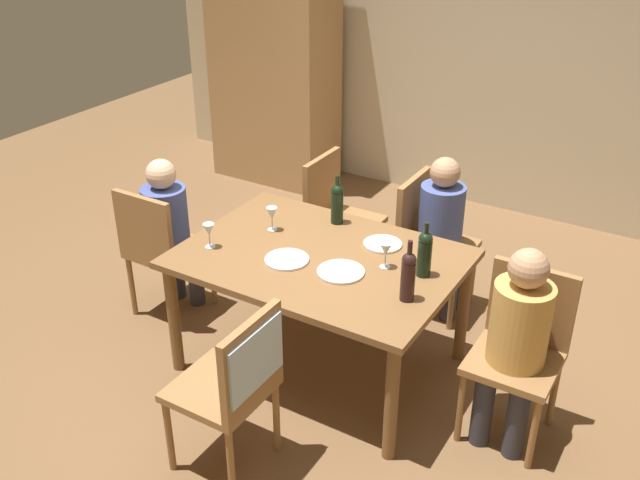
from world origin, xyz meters
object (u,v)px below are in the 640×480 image
armoire_cabinet (274,62)px  wine_bottle_short_olive (408,275)px  chair_left_end (159,245)px  dinner_plate_guest_right (341,272)px  wine_glass_near_right (209,231)px  chair_far_left (336,211)px  chair_far_right (427,235)px  person_woman_host (169,224)px  dining_table (320,268)px  chair_right_end (521,342)px  person_man_guest (444,225)px  dinner_plate_host (383,244)px  dinner_plate_guest_left (287,260)px  person_man_bearded (517,335)px  handbag (389,279)px  chair_near (240,375)px  wine_glass_near_left (386,250)px  wine_bottle_tall_green (425,252)px  wine_bottle_dark_red (337,202)px  wine_glass_centre (272,214)px

armoire_cabinet → wine_bottle_short_olive: 3.51m
chair_left_end → dinner_plate_guest_right: bearing=-0.8°
chair_left_end → wine_glass_near_right: size_ratio=6.17×
wine_glass_near_right → chair_far_left: bearing=82.3°
chair_far_right → person_woman_host: (-1.42, -0.91, 0.10)m
dining_table → chair_right_end: size_ratio=1.68×
dining_table → chair_far_right: size_ratio=1.68×
chair_left_end → person_man_guest: size_ratio=0.84×
wine_glass_near_right → dinner_plate_host: (0.84, 0.53, -0.10)m
chair_right_end → dinner_plate_guest_left: 1.32m
chair_far_right → person_man_bearded: 1.32m
person_woman_host → dinner_plate_host: (1.40, 0.27, 0.12)m
wine_glass_near_right → person_man_guest: bearing=50.5°
dining_table → chair_far_left: size_ratio=1.68×
chair_far_right → chair_far_left: (-0.70, 0.00, 0.00)m
person_woman_host → dining_table: bearing=-1.3°
chair_right_end → handbag: chair_right_end is taller
chair_near → wine_glass_near_left: bearing=-13.8°
chair_right_end → chair_far_left: (-1.59, 0.85, 0.00)m
dining_table → handbag: (0.00, 0.93, -0.56)m
chair_right_end → person_man_bearded: bearing=90.0°
wine_bottle_tall_green → dinner_plate_guest_right: size_ratio=1.21×
chair_left_end → wine_glass_near_left: size_ratio=6.17×
chair_left_end → dinner_plate_guest_left: chair_left_end is taller
chair_right_end → wine_glass_near_right: 1.81m
wine_bottle_dark_red → dinner_plate_guest_left: wine_bottle_dark_red is taller
person_woman_host → wine_glass_near_right: bearing=-25.4°
person_man_bearded → wine_bottle_dark_red: (-1.28, 0.44, 0.24)m
chair_far_right → wine_bottle_tall_green: size_ratio=2.91×
dining_table → dinner_plate_guest_left: (-0.13, -0.14, 0.09)m
wine_bottle_short_olive → wine_glass_centre: wine_bottle_short_olive is taller
chair_far_left → dinner_plate_host: size_ratio=4.10×
chair_left_end → wine_glass_centre: size_ratio=6.17×
chair_right_end → wine_bottle_dark_red: (-1.28, 0.32, 0.35)m
chair_far_right → wine_glass_centre: (-0.67, -0.81, 0.32)m
chair_right_end → wine_glass_near_left: bearing=1.0°
person_man_bearded → dinner_plate_guest_left: size_ratio=4.47×
person_man_guest → chair_far_left: bearing=-90.0°
chair_far_right → handbag: chair_far_right is taller
chair_left_end → wine_glass_near_left: bearing=6.0°
person_man_guest → handbag: 0.64m
wine_bottle_dark_red → dinner_plate_guest_right: bearing=-58.1°
wine_bottle_tall_green → wine_glass_near_right: size_ratio=2.12×
person_man_guest → wine_glass_centre: size_ratio=7.33×
wine_glass_near_left → dinner_plate_guest_left: bearing=-156.5°
chair_left_end → dinner_plate_host: (1.40, 0.38, 0.22)m
person_man_bearded → dining_table: bearing=-1.3°
person_man_guest → dinner_plate_guest_right: 1.06m
wine_bottle_dark_red → wine_glass_near_left: size_ratio=2.09×
wine_bottle_tall_green → chair_right_end: bearing=-1.7°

